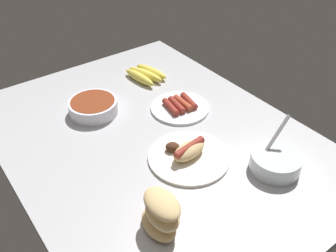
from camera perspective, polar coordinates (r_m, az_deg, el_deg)
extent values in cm
cube|color=#B2B2B7|center=(124.47, -2.11, -2.15)|extent=(120.00, 90.00, 3.00)
cylinder|color=white|center=(135.60, -11.29, 2.85)|extent=(17.26, 17.26, 4.92)
cylinder|color=maroon|center=(134.47, -11.40, 3.58)|extent=(15.53, 15.53, 1.00)
cylinder|color=white|center=(136.15, 1.81, 2.80)|extent=(21.15, 21.15, 1.00)
cylinder|color=maroon|center=(137.01, 3.19, 3.84)|extent=(9.65, 3.98, 2.35)
cylinder|color=#AD472D|center=(135.80, 2.28, 3.54)|extent=(9.47, 2.77, 2.35)
cylinder|color=maroon|center=(134.63, 1.36, 3.23)|extent=(9.61, 3.58, 2.35)
cylinder|color=maroon|center=(133.49, 0.41, 2.91)|extent=(9.64, 3.90, 2.35)
ellipsoid|color=tan|center=(96.06, -1.41, -14.67)|extent=(12.50, 8.79, 3.60)
ellipsoid|color=#E5C689|center=(93.39, -0.89, -13.19)|extent=(12.79, 9.32, 3.60)
ellipsoid|color=#DBB77A|center=(90.65, -0.93, -11.74)|extent=(12.01, 7.98, 3.60)
cylinder|color=silver|center=(114.49, 16.02, -5.30)|extent=(14.85, 14.85, 5.40)
cylinder|color=beige|center=(113.79, 16.11, -4.89)|extent=(13.06, 13.06, 2.43)
cube|color=#B7B7BC|center=(113.41, 15.86, -1.82)|extent=(0.83, 10.52, 13.07)
ellipsoid|color=#E5D14C|center=(152.47, -4.36, 7.38)|extent=(16.86, 5.48, 3.69)
ellipsoid|color=#E5D14C|center=(154.52, -3.46, 7.85)|extent=(17.30, 8.00, 3.64)
ellipsoid|color=gold|center=(156.64, -2.57, 8.28)|extent=(16.60, 7.19, 3.50)
cylinder|color=white|center=(115.14, 3.18, -4.75)|extent=(25.04, 25.04, 1.00)
ellipsoid|color=#DBB77A|center=(113.35, 3.23, -3.74)|extent=(7.53, 12.59, 4.40)
cylinder|color=maroon|center=(112.57, 3.25, -3.27)|extent=(3.88, 11.52, 2.40)
ellipsoid|color=#472819|center=(115.64, 0.67, -3.21)|extent=(5.54, 5.68, 2.80)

